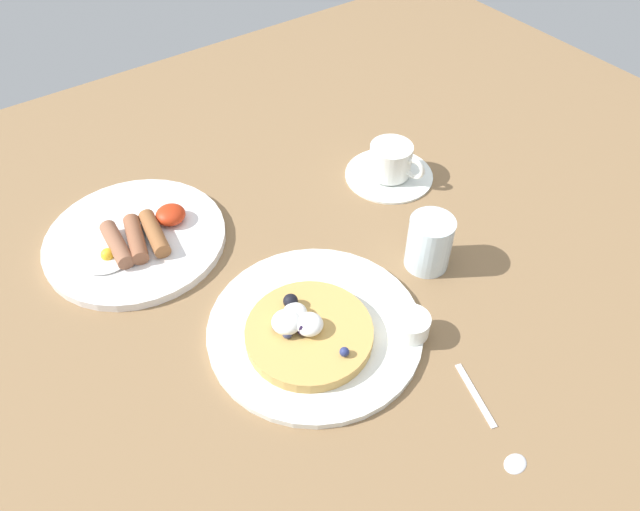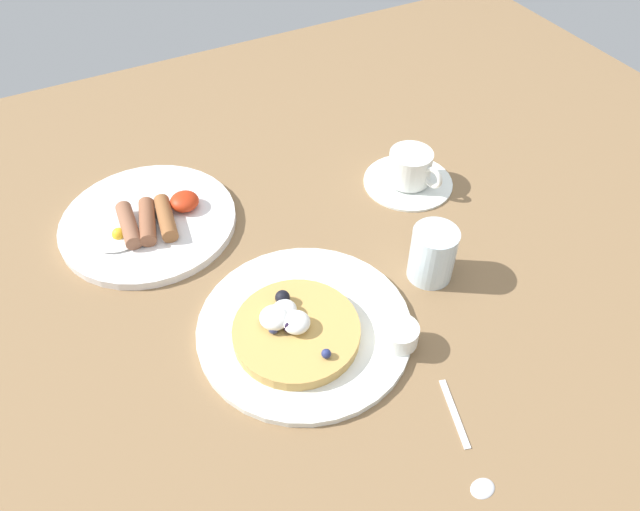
# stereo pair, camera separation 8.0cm
# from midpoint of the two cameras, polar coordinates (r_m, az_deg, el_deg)

# --- Properties ---
(ground_plane) EXTENTS (1.83, 1.49, 0.03)m
(ground_plane) POSITION_cam_midpoint_polar(r_m,az_deg,el_deg) (0.83, 0.63, -5.31)
(ground_plane) COLOR olive
(pancake_plate) EXTENTS (0.28, 0.28, 0.01)m
(pancake_plate) POSITION_cam_midpoint_polar(r_m,az_deg,el_deg) (0.78, 1.42, -7.08)
(pancake_plate) COLOR white
(pancake_plate) RESTS_ON ground_plane
(pancake_with_berries) EXTENTS (0.16, 0.16, 0.04)m
(pancake_with_berries) POSITION_cam_midpoint_polar(r_m,az_deg,el_deg) (0.76, 0.51, -7.28)
(pancake_with_berries) COLOR tan
(pancake_with_berries) RESTS_ON pancake_plate
(syrup_ramekin) EXTENTS (0.05, 0.05, 0.03)m
(syrup_ramekin) POSITION_cam_midpoint_polar(r_m,az_deg,el_deg) (0.77, 10.67, -7.66)
(syrup_ramekin) COLOR white
(syrup_ramekin) RESTS_ON pancake_plate
(breakfast_plate) EXTENTS (0.27, 0.27, 0.01)m
(breakfast_plate) POSITION_cam_midpoint_polar(r_m,az_deg,el_deg) (0.95, -13.92, 3.05)
(breakfast_plate) COLOR white
(breakfast_plate) RESTS_ON ground_plane
(fried_breakfast) EXTENTS (0.17, 0.10, 0.03)m
(fried_breakfast) POSITION_cam_midpoint_polar(r_m,az_deg,el_deg) (0.92, -13.66, 3.29)
(fried_breakfast) COLOR brown
(fried_breakfast) RESTS_ON breakfast_plate
(coffee_saucer) EXTENTS (0.15, 0.15, 0.01)m
(coffee_saucer) POSITION_cam_midpoint_polar(r_m,az_deg,el_deg) (1.02, 10.74, 6.97)
(coffee_saucer) COLOR white
(coffee_saucer) RESTS_ON ground_plane
(coffee_cup) EXTENTS (0.07, 0.10, 0.05)m
(coffee_cup) POSITION_cam_midpoint_polar(r_m,az_deg,el_deg) (1.00, 11.07, 8.33)
(coffee_cup) COLOR white
(coffee_cup) RESTS_ON coffee_saucer
(teaspoon) EXTENTS (0.06, 0.14, 0.01)m
(teaspoon) POSITION_cam_midpoint_polar(r_m,az_deg,el_deg) (0.73, 17.70, -18.36)
(teaspoon) COLOR silver
(teaspoon) RESTS_ON ground_plane
(water_glass) EXTENTS (0.06, 0.06, 0.08)m
(water_glass) POSITION_cam_midpoint_polar(r_m,az_deg,el_deg) (0.84, 13.49, -0.00)
(water_glass) COLOR silver
(water_glass) RESTS_ON ground_plane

